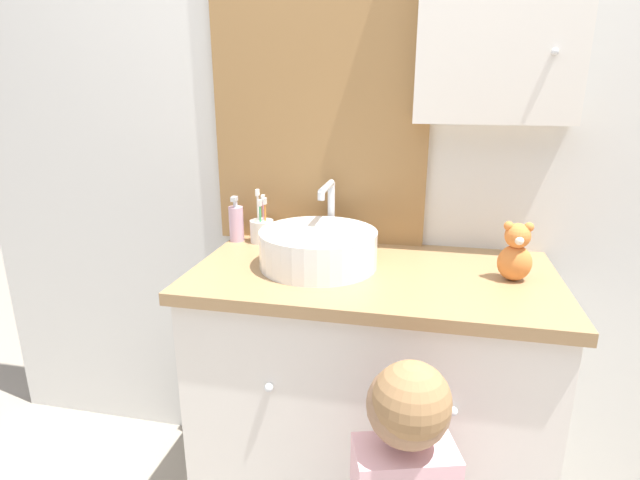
# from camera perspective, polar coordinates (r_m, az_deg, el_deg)

# --- Properties ---
(wall_back) EXTENTS (3.20, 0.18, 2.50)m
(wall_back) POSITION_cam_1_polar(r_m,az_deg,el_deg) (1.70, 8.05, 12.88)
(wall_back) COLOR silver
(wall_back) RESTS_ON ground_plane
(vanity_counter) EXTENTS (1.06, 0.58, 0.90)m
(vanity_counter) POSITION_cam_1_polar(r_m,az_deg,el_deg) (1.69, 5.54, -17.80)
(vanity_counter) COLOR silver
(vanity_counter) RESTS_ON ground_plane
(sink_basin) EXTENTS (0.35, 0.40, 0.23)m
(sink_basin) POSITION_cam_1_polar(r_m,az_deg,el_deg) (1.50, -0.14, -0.81)
(sink_basin) COLOR white
(sink_basin) RESTS_ON vanity_counter
(toothbrush_holder) EXTENTS (0.08, 0.08, 0.19)m
(toothbrush_holder) POSITION_cam_1_polar(r_m,az_deg,el_deg) (1.74, -6.66, 1.19)
(toothbrush_holder) COLOR silver
(toothbrush_holder) RESTS_ON vanity_counter
(soap_dispenser) EXTENTS (0.05, 0.05, 0.16)m
(soap_dispenser) POSITION_cam_1_polar(r_m,az_deg,el_deg) (1.76, -9.54, 1.93)
(soap_dispenser) COLOR #CCA3BC
(soap_dispenser) RESTS_ON vanity_counter
(teddy_bear) EXTENTS (0.09, 0.08, 0.17)m
(teddy_bear) POSITION_cam_1_polar(r_m,az_deg,el_deg) (1.48, 21.46, -1.40)
(teddy_bear) COLOR orange
(teddy_bear) RESTS_ON vanity_counter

